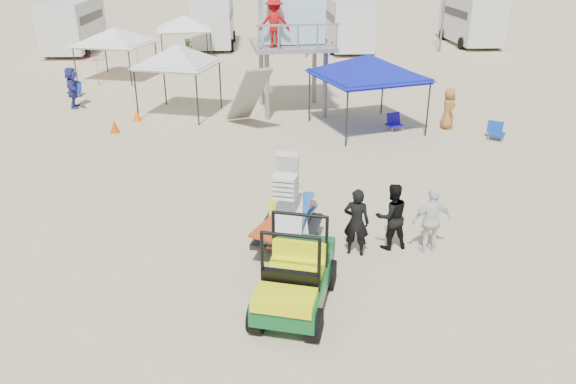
{
  "coord_description": "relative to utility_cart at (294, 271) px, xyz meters",
  "views": [
    {
      "loc": [
        -0.16,
        -8.62,
        6.4
      ],
      "look_at": [
        0.5,
        3.0,
        1.3
      ],
      "focal_mm": 35.0,
      "sensor_mm": 36.0,
      "label": 1
    }
  ],
  "objects": [
    {
      "name": "beach_chair_a",
      "position": [
        -9.07,
        17.34,
        -0.52
      ],
      "size": [
        0.54,
        0.58,
        0.64
      ],
      "color": "navy",
      "rests_on": "ground"
    },
    {
      "name": "beach_chair_b",
      "position": [
        4.55,
        11.27,
        -0.52
      ],
      "size": [
        0.68,
        0.74,
        0.64
      ],
      "color": "#1B0E9E",
      "rests_on": "ground"
    },
    {
      "name": "cone_near",
      "position": [
        -5.96,
        11.53,
        -0.58
      ],
      "size": [
        0.34,
        0.34,
        0.5
      ],
      "primitive_type": "cone",
      "color": "#E34907",
      "rests_on": "ground"
    },
    {
      "name": "umbrella_a",
      "position": [
        -8.5,
        19.41,
        -0.05
      ],
      "size": [
        1.9,
        1.93,
        1.58
      ],
      "primitive_type": "imported",
      "rotation": [
        0.0,
        0.0,
        0.11
      ],
      "color": "red",
      "rests_on": "ground"
    },
    {
      "name": "man_mid",
      "position": [
        2.37,
        2.28,
        -0.04
      ],
      "size": [
        0.86,
        0.72,
        1.58
      ],
      "primitive_type": "imported",
      "rotation": [
        0.0,
        0.0,
        3.31
      ],
      "color": "black",
      "rests_on": "ground"
    },
    {
      "name": "umbrella_b",
      "position": [
        -7.0,
        22.2,
        0.05
      ],
      "size": [
        2.74,
        2.74,
        1.76
      ],
      "primitive_type": "imported",
      "rotation": [
        0.0,
        0.0,
        0.81
      ],
      "color": "#F9A316",
      "rests_on": "ground"
    },
    {
      "name": "man_left",
      "position": [
        1.52,
        2.03,
        -0.04
      ],
      "size": [
        0.67,
        0.54,
        1.59
      ],
      "primitive_type": "imported",
      "rotation": [
        0.0,
        0.0,
        2.83
      ],
      "color": "black",
      "rests_on": "ground"
    },
    {
      "name": "surf_trailer",
      "position": [
        0.0,
        2.33,
        -0.0
      ],
      "size": [
        1.76,
        2.52,
        2.04
      ],
      "color": "black",
      "rests_on": "ground"
    },
    {
      "name": "man_right",
      "position": [
        3.22,
        2.03,
        -0.05
      ],
      "size": [
        0.96,
        0.52,
        1.56
      ],
      "primitive_type": "imported",
      "rotation": [
        0.0,
        0.0,
        3.3
      ],
      "color": "white",
      "rests_on": "ground"
    },
    {
      "name": "rv_mid_right",
      "position": [
        5.53,
        29.62,
        0.97
      ],
      "size": [
        2.64,
        7.0,
        3.25
      ],
      "color": "silver",
      "rests_on": "ground"
    },
    {
      "name": "canopy_white_b",
      "position": [
        -7.88,
        21.1,
        1.63
      ],
      "size": [
        3.94,
        3.94,
        3.02
      ],
      "color": "black",
      "rests_on": "ground"
    },
    {
      "name": "rv_far_left",
      "position": [
        -12.47,
        29.62,
        0.97
      ],
      "size": [
        2.64,
        6.8,
        3.25
      ],
      "color": "silver",
      "rests_on": "ground"
    },
    {
      "name": "utility_cart",
      "position": [
        0.0,
        0.0,
        0.0
      ],
      "size": [
        1.77,
        2.59,
        1.79
      ],
      "color": "#0D5624",
      "rests_on": "ground"
    },
    {
      "name": "ground",
      "position": [
        -0.47,
        -0.37,
        -0.83
      ],
      "size": [
        140.0,
        140.0,
        0.0
      ],
      "primitive_type": "plane",
      "color": "beige",
      "rests_on": "ground"
    },
    {
      "name": "canopy_white_c",
      "position": [
        -4.83,
        25.81,
        1.71
      ],
      "size": [
        3.39,
        3.39,
        3.09
      ],
      "color": "black",
      "rests_on": "ground"
    },
    {
      "name": "canopy_blue",
      "position": [
        3.5,
        11.5,
        1.83
      ],
      "size": [
        4.31,
        4.31,
        3.21
      ],
      "color": "black",
      "rests_on": "ground"
    },
    {
      "name": "distant_beachgoers",
      "position": [
        -4.27,
        16.87,
        0.0
      ],
      "size": [
        15.78,
        13.36,
        1.74
      ],
      "color": "#5E7D4B",
      "rests_on": "ground"
    },
    {
      "name": "rv_mid_left",
      "position": [
        -3.47,
        31.12,
        0.97
      ],
      "size": [
        2.65,
        6.5,
        3.25
      ],
      "color": "silver",
      "rests_on": "ground"
    },
    {
      "name": "cone_far",
      "position": [
        -5.41,
        13.05,
        -0.58
      ],
      "size": [
        0.34,
        0.34,
        0.5
      ],
      "primitive_type": "cone",
      "color": "#FF6308",
      "rests_on": "ground"
    },
    {
      "name": "rv_far_right",
      "position": [
        14.53,
        31.12,
        0.97
      ],
      "size": [
        2.64,
        6.6,
        3.25
      ],
      "color": "silver",
      "rests_on": "ground"
    },
    {
      "name": "canopy_white_a",
      "position": [
        -3.76,
        13.91,
        1.88
      ],
      "size": [
        3.4,
        3.4,
        3.26
      ],
      "color": "black",
      "rests_on": "ground"
    },
    {
      "name": "lifeguard_tower",
      "position": [
        0.76,
        14.35,
        2.95
      ],
      "size": [
        3.43,
        3.43,
        5.08
      ],
      "color": "gray",
      "rests_on": "ground"
    },
    {
      "name": "beach_chair_c",
      "position": [
        7.96,
        9.97,
        -0.52
      ],
      "size": [
        0.72,
        0.81,
        0.64
      ],
      "color": "#0E39A1",
      "rests_on": "ground"
    }
  ]
}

